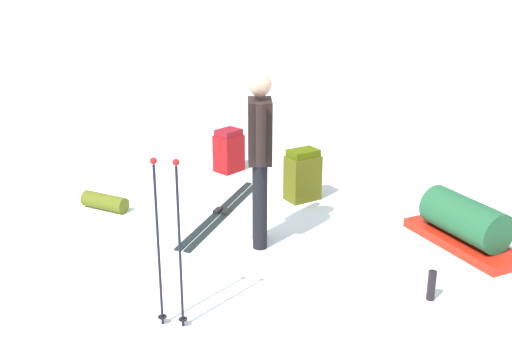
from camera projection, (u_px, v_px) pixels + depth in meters
The scene contains 9 objects.
ground_plane at pixel (256, 233), 6.25m from camera, with size 80.00×80.00×0.00m, color white.
skier_standing at pixel (260, 151), 5.72m from camera, with size 0.36×0.51×1.70m.
ski_pair_near at pixel (222, 213), 6.72m from camera, with size 0.44×1.99×0.05m.
backpack_large_dark at pixel (229, 151), 8.02m from camera, with size 0.35×0.40×0.57m.
backpack_bright at pixel (303, 175), 7.04m from camera, with size 0.41×0.45×0.61m.
ski_poles_planted_near at pixel (168, 236), 4.43m from camera, with size 0.23×0.12×1.35m.
gear_sled at pixel (464, 224), 5.90m from camera, with size 1.26×1.10×0.49m.
sleeping_mat_rolled at pixel (105, 202), 6.82m from camera, with size 0.18×0.18×0.55m, color #586219.
thermos_bottle at pixel (431, 285), 4.98m from camera, with size 0.07×0.07×0.26m, color black.
Camera 1 is at (2.63, -5.06, 2.65)m, focal length 42.59 mm.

